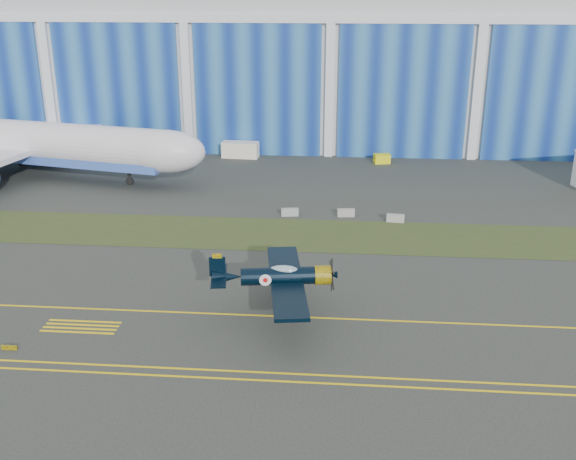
# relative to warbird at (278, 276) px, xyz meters

# --- Properties ---
(ground) EXTENTS (260.00, 260.00, 0.00)m
(ground) POSITION_rel_warbird_xyz_m (2.46, 5.27, -3.74)
(ground) COLOR #373A34
(ground) RESTS_ON ground
(grass_median) EXTENTS (260.00, 10.00, 0.02)m
(grass_median) POSITION_rel_warbird_xyz_m (2.46, 19.27, -3.72)
(grass_median) COLOR #475128
(grass_median) RESTS_ON ground
(hangar) EXTENTS (220.00, 45.70, 30.00)m
(hangar) POSITION_rel_warbird_xyz_m (2.46, 77.06, 11.22)
(hangar) COLOR silver
(hangar) RESTS_ON ground
(taxiway_centreline) EXTENTS (200.00, 0.20, 0.02)m
(taxiway_centreline) POSITION_rel_warbird_xyz_m (2.46, 0.27, -3.73)
(taxiway_centreline) COLOR yellow
(taxiway_centreline) RESTS_ON ground
(edge_line_near) EXTENTS (80.00, 0.20, 0.02)m
(edge_line_near) POSITION_rel_warbird_xyz_m (2.46, -9.23, -3.73)
(edge_line_near) COLOR yellow
(edge_line_near) RESTS_ON ground
(edge_line_far) EXTENTS (80.00, 0.20, 0.02)m
(edge_line_far) POSITION_rel_warbird_xyz_m (2.46, -8.23, -3.73)
(edge_line_far) COLOR yellow
(edge_line_far) RESTS_ON ground
(hold_short_ladder) EXTENTS (6.00, 2.40, 0.02)m
(hold_short_ladder) POSITION_rel_warbird_xyz_m (-15.54, -2.83, -3.73)
(hold_short_ladder) COLOR yellow
(hold_short_ladder) RESTS_ON ground
(guard_board_left) EXTENTS (1.20, 0.15, 0.35)m
(guard_board_left) POSITION_rel_warbird_xyz_m (-19.54, -6.73, -3.56)
(guard_board_left) COLOR yellow
(guard_board_left) RESTS_ON ground
(warbird) EXTENTS (13.25, 15.24, 4.07)m
(warbird) POSITION_rel_warbird_xyz_m (0.00, 0.00, 0.00)
(warbird) COLOR black
(warbird) RESTS_ON ground
(jetliner) EXTENTS (73.42, 65.96, 22.19)m
(jetliner) POSITION_rel_warbird_xyz_m (-40.93, 39.93, 7.36)
(jetliner) COLOR white
(jetliner) RESTS_ON ground
(shipping_container) EXTENTS (5.76, 2.66, 2.43)m
(shipping_container) POSITION_rel_warbird_xyz_m (-11.14, 52.53, -2.52)
(shipping_container) COLOR white
(shipping_container) RESTS_ON ground
(tug) EXTENTS (2.61, 1.92, 1.37)m
(tug) POSITION_rel_warbird_xyz_m (10.65, 50.83, -3.05)
(tug) COLOR yellow
(tug) RESTS_ON ground
(barrier_a) EXTENTS (2.07, 0.91, 0.90)m
(barrier_a) POSITION_rel_warbird_xyz_m (-1.19, 25.45, -3.29)
(barrier_a) COLOR #939597
(barrier_a) RESTS_ON ground
(barrier_b) EXTENTS (2.06, 0.85, 0.90)m
(barrier_b) POSITION_rel_warbird_xyz_m (5.35, 25.78, -3.29)
(barrier_b) COLOR #9C958F
(barrier_b) RESTS_ON ground
(barrier_c) EXTENTS (2.05, 0.80, 0.90)m
(barrier_c) POSITION_rel_warbird_xyz_m (10.99, 24.32, -3.29)
(barrier_c) COLOR #9D9E93
(barrier_c) RESTS_ON ground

